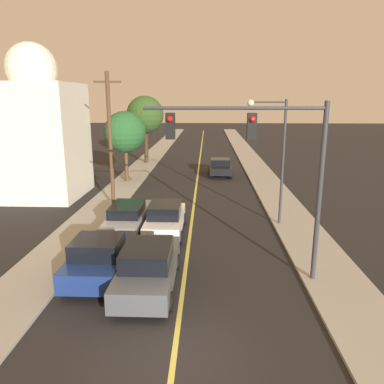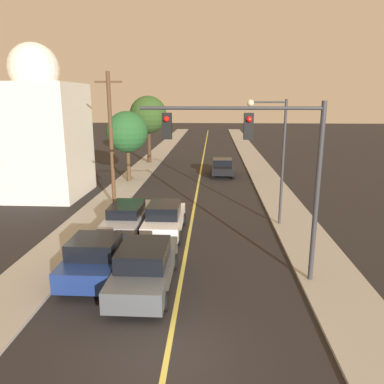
% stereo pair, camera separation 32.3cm
% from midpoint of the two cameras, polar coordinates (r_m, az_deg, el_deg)
% --- Properties ---
extents(ground_plane, '(200.00, 200.00, 0.00)m').
position_cam_midpoint_polar(ground_plane, '(10.93, -3.68, -23.72)').
color(ground_plane, black).
extents(road_surface, '(8.90, 80.00, 0.01)m').
position_cam_midpoint_polar(road_surface, '(45.10, 1.06, 5.47)').
color(road_surface, black).
rests_on(road_surface, ground).
extents(sidewalk_left, '(2.50, 80.00, 0.12)m').
position_cam_midpoint_polar(sidewalk_left, '(45.58, -6.16, 5.55)').
color(sidewalk_left, '#9E998E').
rests_on(sidewalk_left, ground).
extents(sidewalk_right, '(2.50, 80.00, 0.12)m').
position_cam_midpoint_polar(sidewalk_right, '(45.33, 8.31, 5.44)').
color(sidewalk_right, '#9E998E').
rests_on(sidewalk_right, ground).
extents(car_near_lane_front, '(2.02, 4.91, 1.68)m').
position_cam_midpoint_polar(car_near_lane_front, '(13.81, -7.36, -11.18)').
color(car_near_lane_front, '#474C51').
rests_on(car_near_lane_front, ground).
extents(car_near_lane_second, '(1.87, 4.47, 1.64)m').
position_cam_midpoint_polar(car_near_lane_second, '(18.94, -4.58, -4.07)').
color(car_near_lane_second, white).
rests_on(car_near_lane_second, ground).
extents(car_outer_lane_front, '(2.10, 3.85, 1.68)m').
position_cam_midpoint_polar(car_outer_lane_front, '(14.76, -14.61, -9.82)').
color(car_outer_lane_front, navy).
rests_on(car_outer_lane_front, ground).
extents(car_outer_lane_second, '(1.87, 5.12, 1.51)m').
position_cam_midpoint_polar(car_outer_lane_second, '(19.55, -10.19, -3.75)').
color(car_outer_lane_second, '#A5A8B2').
rests_on(car_outer_lane_second, ground).
extents(car_far_oncoming, '(2.03, 3.98, 1.50)m').
position_cam_midpoint_polar(car_far_oncoming, '(33.53, 4.04, 3.81)').
color(car_far_oncoming, black).
rests_on(car_far_oncoming, ground).
extents(traffic_signal_mast, '(6.33, 0.42, 6.51)m').
position_cam_midpoint_polar(traffic_signal_mast, '(13.32, 10.24, 5.81)').
color(traffic_signal_mast, '#333338').
rests_on(traffic_signal_mast, ground).
extents(streetlamp_right, '(2.04, 0.36, 6.56)m').
position_cam_midpoint_polar(streetlamp_right, '(19.96, 11.93, 7.12)').
color(streetlamp_right, '#333338').
rests_on(streetlamp_right, ground).
extents(utility_pole_left, '(1.60, 0.24, 8.14)m').
position_cam_midpoint_polar(utility_pole_left, '(23.42, -12.75, 7.94)').
color(utility_pole_left, '#513823').
rests_on(utility_pole_left, ground).
extents(tree_left_near, '(3.29, 3.29, 5.66)m').
position_cam_midpoint_polar(tree_left_near, '(30.60, -10.47, 8.96)').
color(tree_left_near, '#4C3823').
rests_on(tree_left_near, ground).
extents(tree_left_far, '(3.83, 3.83, 6.91)m').
position_cam_midpoint_polar(tree_left_far, '(39.71, -7.38, 11.56)').
color(tree_left_far, '#3D2B1C').
rests_on(tree_left_far, ground).
extents(domed_building_left, '(5.61, 5.61, 10.29)m').
position_cam_midpoint_polar(domed_building_left, '(27.97, -22.76, 8.40)').
color(domed_building_left, silver).
rests_on(domed_building_left, ground).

